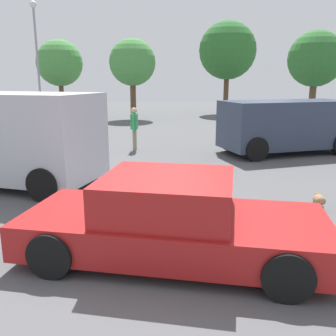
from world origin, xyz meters
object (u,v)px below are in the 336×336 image
light_post_mid (36,42)px  dog (319,200)px  suv_dark (286,125)px  sedan_foreground (172,221)px  pedestrian (134,125)px

light_post_mid → dog: bearing=-59.4°
suv_dark → light_post_mid: size_ratio=0.67×
dog → suv_dark: 6.30m
sedan_foreground → suv_dark: (4.55, 7.87, 0.46)m
suv_dark → light_post_mid: (-12.10, 11.89, 3.86)m
dog → suv_dark: size_ratio=0.13×
pedestrian → light_post_mid: 13.49m
suv_dark → pedestrian: size_ratio=3.08×
dog → light_post_mid: light_post_mid is taller
suv_dark → light_post_mid: 17.40m
pedestrian → light_post_mid: size_ratio=0.22×
sedan_foreground → light_post_mid: size_ratio=0.65×
dog → pedestrian: pedestrian is taller
light_post_mid → pedestrian: bearing=-59.1°
sedan_foreground → pedestrian: 8.75m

